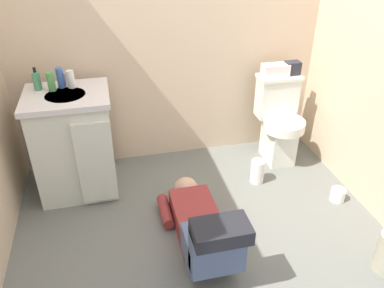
{
  "coord_description": "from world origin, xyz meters",
  "views": [
    {
      "loc": [
        -0.52,
        -2.02,
        1.91
      ],
      "look_at": [
        0.04,
        0.35,
        0.45
      ],
      "focal_mm": 35.99,
      "sensor_mm": 36.0,
      "label": 1
    }
  ],
  "objects_px": {
    "vanity_cabinet": "(75,143)",
    "soap_dispenser": "(37,81)",
    "tissue_box": "(275,70)",
    "toilet_paper_roll": "(338,195)",
    "person_plumber": "(202,227)",
    "toilet": "(279,121)",
    "bottle_blue": "(60,78)",
    "paper_towel_roll": "(257,171)",
    "bottle_white": "(71,79)",
    "faucet": "(65,80)",
    "toiletry_bag": "(292,68)",
    "bottle_green": "(51,82)"
  },
  "relations": [
    {
      "from": "toiletry_bag",
      "to": "toilet_paper_roll",
      "type": "bearing_deg",
      "value": -81.62
    },
    {
      "from": "vanity_cabinet",
      "to": "person_plumber",
      "type": "distance_m",
      "value": 1.18
    },
    {
      "from": "tissue_box",
      "to": "bottle_green",
      "type": "xyz_separation_m",
      "value": [
        -1.75,
        -0.08,
        0.09
      ]
    },
    {
      "from": "toilet_paper_roll",
      "to": "tissue_box",
      "type": "bearing_deg",
      "value": 108.79
    },
    {
      "from": "person_plumber",
      "to": "bottle_white",
      "type": "xyz_separation_m",
      "value": [
        -0.74,
        0.96,
        0.71
      ]
    },
    {
      "from": "faucet",
      "to": "bottle_green",
      "type": "bearing_deg",
      "value": -143.58
    },
    {
      "from": "vanity_cabinet",
      "to": "soap_dispenser",
      "type": "height_order",
      "value": "soap_dispenser"
    },
    {
      "from": "faucet",
      "to": "person_plumber",
      "type": "bearing_deg",
      "value": -51.95
    },
    {
      "from": "bottle_green",
      "to": "paper_towel_roll",
      "type": "distance_m",
      "value": 1.72
    },
    {
      "from": "soap_dispenser",
      "to": "bottle_green",
      "type": "xyz_separation_m",
      "value": [
        0.1,
        -0.05,
        0.0
      ]
    },
    {
      "from": "person_plumber",
      "to": "bottle_white",
      "type": "relative_size",
      "value": 8.29
    },
    {
      "from": "toilet",
      "to": "tissue_box",
      "type": "height_order",
      "value": "tissue_box"
    },
    {
      "from": "person_plumber",
      "to": "paper_towel_roll",
      "type": "bearing_deg",
      "value": 43.93
    },
    {
      "from": "person_plumber",
      "to": "soap_dispenser",
      "type": "xyz_separation_m",
      "value": [
        -0.97,
        0.98,
        0.71
      ]
    },
    {
      "from": "soap_dispenser",
      "to": "toilet_paper_roll",
      "type": "xyz_separation_m",
      "value": [
        2.12,
        -0.75,
        -0.84
      ]
    },
    {
      "from": "faucet",
      "to": "soap_dispenser",
      "type": "relative_size",
      "value": 0.6
    },
    {
      "from": "person_plumber",
      "to": "paper_towel_roll",
      "type": "xyz_separation_m",
      "value": [
        0.62,
        0.6,
        -0.08
      ]
    },
    {
      "from": "tissue_box",
      "to": "bottle_blue",
      "type": "height_order",
      "value": "bottle_blue"
    },
    {
      "from": "toiletry_bag",
      "to": "soap_dispenser",
      "type": "distance_m",
      "value": 2.0
    },
    {
      "from": "person_plumber",
      "to": "toiletry_bag",
      "type": "xyz_separation_m",
      "value": [
        1.03,
        1.01,
        0.63
      ]
    },
    {
      "from": "toilet",
      "to": "toiletry_bag",
      "type": "distance_m",
      "value": 0.46
    },
    {
      "from": "toiletry_bag",
      "to": "bottle_blue",
      "type": "height_order",
      "value": "bottle_blue"
    },
    {
      "from": "soap_dispenser",
      "to": "person_plumber",
      "type": "bearing_deg",
      "value": -45.21
    },
    {
      "from": "person_plumber",
      "to": "toilet_paper_roll",
      "type": "xyz_separation_m",
      "value": [
        1.14,
        0.23,
        -0.13
      ]
    },
    {
      "from": "toilet",
      "to": "bottle_green",
      "type": "distance_m",
      "value": 1.87
    },
    {
      "from": "toilet",
      "to": "vanity_cabinet",
      "type": "distance_m",
      "value": 1.71
    },
    {
      "from": "paper_towel_roll",
      "to": "toilet",
      "type": "bearing_deg",
      "value": 46.8
    },
    {
      "from": "faucet",
      "to": "bottle_green",
      "type": "height_order",
      "value": "bottle_green"
    },
    {
      "from": "toilet",
      "to": "bottle_blue",
      "type": "xyz_separation_m",
      "value": [
        -1.73,
        0.06,
        0.53
      ]
    },
    {
      "from": "bottle_blue",
      "to": "toilet_paper_roll",
      "type": "relative_size",
      "value": 1.35
    },
    {
      "from": "tissue_box",
      "to": "bottle_white",
      "type": "distance_m",
      "value": 1.62
    },
    {
      "from": "person_plumber",
      "to": "bottle_green",
      "type": "bearing_deg",
      "value": 133.01
    },
    {
      "from": "faucet",
      "to": "soap_dispenser",
      "type": "xyz_separation_m",
      "value": [
        -0.19,
        -0.02,
        0.02
      ]
    },
    {
      "from": "bottle_white",
      "to": "faucet",
      "type": "bearing_deg",
      "value": 139.88
    },
    {
      "from": "toilet",
      "to": "bottle_blue",
      "type": "distance_m",
      "value": 1.81
    },
    {
      "from": "person_plumber",
      "to": "bottle_white",
      "type": "bearing_deg",
      "value": 127.49
    },
    {
      "from": "faucet",
      "to": "toiletry_bag",
      "type": "relative_size",
      "value": 0.81
    },
    {
      "from": "toiletry_bag",
      "to": "soap_dispenser",
      "type": "bearing_deg",
      "value": -179.11
    },
    {
      "from": "toilet",
      "to": "toilet_paper_roll",
      "type": "distance_m",
      "value": 0.79
    },
    {
      "from": "vanity_cabinet",
      "to": "tissue_box",
      "type": "height_order",
      "value": "tissue_box"
    },
    {
      "from": "faucet",
      "to": "bottle_green",
      "type": "distance_m",
      "value": 0.11
    },
    {
      "from": "person_plumber",
      "to": "paper_towel_roll",
      "type": "distance_m",
      "value": 0.87
    },
    {
      "from": "tissue_box",
      "to": "toilet_paper_roll",
      "type": "relative_size",
      "value": 2.0
    },
    {
      "from": "vanity_cabinet",
      "to": "soap_dispenser",
      "type": "bearing_deg",
      "value": 146.9
    },
    {
      "from": "toiletry_bag",
      "to": "tissue_box",
      "type": "bearing_deg",
      "value": 180.0
    },
    {
      "from": "bottle_white",
      "to": "paper_towel_roll",
      "type": "xyz_separation_m",
      "value": [
        1.36,
        -0.36,
        -0.78
      ]
    },
    {
      "from": "tissue_box",
      "to": "vanity_cabinet",
      "type": "bearing_deg",
      "value": -174.59
    },
    {
      "from": "toiletry_bag",
      "to": "toilet_paper_roll",
      "type": "xyz_separation_m",
      "value": [
        0.11,
        -0.78,
        -0.76
      ]
    },
    {
      "from": "toiletry_bag",
      "to": "vanity_cabinet",
      "type": "bearing_deg",
      "value": -175.04
    },
    {
      "from": "vanity_cabinet",
      "to": "toilet_paper_roll",
      "type": "height_order",
      "value": "vanity_cabinet"
    }
  ]
}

